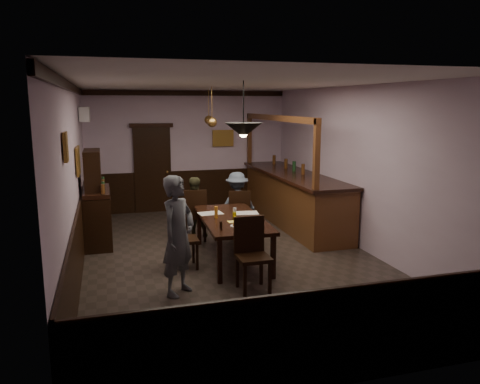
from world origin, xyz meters
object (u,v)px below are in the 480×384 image
object	(u,v)px
soda_can	(235,216)
bar_counter	(292,197)
chair_far_left	(195,213)
person_seated_right	(237,203)
chair_near	(251,250)
pendant_brass_mid	(212,122)
chair_side	(179,235)
pendant_brass_far	(209,120)
person_standing	(178,236)
dining_table	(232,221)
sideboard	(97,207)
pendant_iron	(243,130)
coffee_cup	(257,222)
person_seated_left	(193,207)
chair_far_right	(239,212)

from	to	relation	value
soda_can	bar_counter	bearing A→B (deg)	48.01
chair_far_left	person_seated_right	world-z (taller)	person_seated_right
soda_can	chair_far_left	bearing A→B (deg)	106.79
chair_near	pendant_brass_mid	size ratio (longest dim) A/B	1.31
soda_can	person_seated_right	bearing A→B (deg)	72.89
chair_side	pendant_brass_far	bearing A→B (deg)	-20.30
person_standing	pendant_brass_mid	size ratio (longest dim) A/B	2.10
person_standing	soda_can	xyz separation A→B (m)	(1.12, 1.10, -0.04)
dining_table	sideboard	size ratio (longest dim) A/B	1.24
chair_far_left	pendant_iron	size ratio (longest dim) A/B	1.26
person_seated_right	chair_far_left	bearing A→B (deg)	5.64
chair_side	sideboard	size ratio (longest dim) A/B	0.56
pendant_brass_mid	pendant_brass_far	bearing A→B (deg)	80.67
dining_table	pendant_brass_far	size ratio (longest dim) A/B	2.77
coffee_cup	bar_counter	size ratio (longest dim) A/B	0.02
chair_far_left	sideboard	xyz separation A→B (m)	(-1.83, 0.37, 0.16)
chair_near	pendant_iron	distance (m)	1.78
chair_side	person_seated_left	distance (m)	1.82
person_standing	pendant_brass_mid	distance (m)	3.53
chair_far_left	chair_side	bearing A→B (deg)	78.41
person_standing	pendant_brass_mid	xyz separation A→B (m)	(1.18, 3.00, 1.45)
pendant_brass_mid	pendant_brass_far	xyz separation A→B (m)	(0.20, 1.22, 0.00)
chair_far_right	person_seated_left	distance (m)	0.93
chair_near	pendant_brass_far	size ratio (longest dim) A/B	1.31
chair_side	pendant_iron	world-z (taller)	pendant_iron
coffee_cup	soda_can	bearing A→B (deg)	119.00
chair_near	pendant_iron	world-z (taller)	pendant_iron
chair_side	pendant_brass_mid	size ratio (longest dim) A/B	1.26
dining_table	person_standing	bearing A→B (deg)	-132.59
chair_far_right	person_standing	bearing A→B (deg)	70.49
chair_far_left	bar_counter	bearing A→B (deg)	-152.91
chair_far_right	pendant_iron	xyz separation A→B (m)	(-0.53, -2.05, 1.74)
sideboard	chair_far_left	bearing A→B (deg)	-11.34
chair_far_right	soda_can	world-z (taller)	chair_far_right
person_standing	pendant_brass_far	distance (m)	4.67
bar_counter	pendant_iron	size ratio (longest dim) A/B	5.21
pendant_iron	chair_far_left	bearing A→B (deg)	99.99
chair_side	person_seated_right	distance (m)	2.24
chair_far_right	pendant_brass_far	world-z (taller)	pendant_brass_far
chair_far_left	person_seated_right	bearing A→B (deg)	-156.25
person_standing	pendant_brass_mid	bearing A→B (deg)	22.48
chair_far_right	chair_near	distance (m)	2.62
chair_far_right	pendant_brass_mid	distance (m)	1.89
bar_counter	person_seated_right	bearing A→B (deg)	-159.73
soda_can	sideboard	xyz separation A→B (m)	(-2.25, 1.76, -0.08)
chair_far_right	person_seated_right	bearing A→B (deg)	-82.18
dining_table	bar_counter	xyz separation A→B (m)	(1.97, 2.06, -0.07)
chair_side	sideboard	distance (m)	2.23
soda_can	pendant_iron	bearing A→B (deg)	-94.27
dining_table	chair_near	bearing A→B (deg)	-92.77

